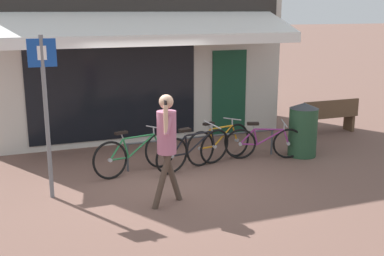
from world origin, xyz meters
TOP-DOWN VIEW (x-y plane):
  - ground_plane at (0.00, 0.00)m, footprint 160.00×160.00m
  - shop_front at (0.38, 4.33)m, footprint 6.98×4.46m
  - bike_rack_rail at (1.02, 0.90)m, footprint 3.28×0.04m
  - bicycle_green at (-0.44, 0.76)m, footprint 1.78×0.74m
  - bicycle_black at (0.68, 0.57)m, footprint 1.76×0.66m
  - bicycle_orange at (1.35, 0.88)m, footprint 1.67×0.74m
  - bicycle_purple at (2.29, 0.67)m, footprint 1.62×0.72m
  - pedestrian_adult at (-0.34, -0.92)m, footprint 0.59×0.54m
  - litter_bin at (3.17, 0.60)m, footprint 0.61×0.61m
  - parking_sign at (-2.06, 0.04)m, footprint 0.44×0.07m
  - park_bench at (4.85, 2.03)m, footprint 1.60×0.44m

SIDE VIEW (x-z plane):
  - ground_plane at x=0.00m, z-range 0.00..0.00m
  - bicycle_purple at x=2.29m, z-range -0.05..0.76m
  - bicycle_orange at x=1.35m, z-range -0.05..0.82m
  - bicycle_green at x=-0.44m, z-range -0.05..0.82m
  - bicycle_black at x=0.68m, z-range -0.05..0.84m
  - park_bench at x=4.85m, z-range 0.03..0.90m
  - bike_rack_rail at x=1.02m, z-range 0.19..0.76m
  - litter_bin at x=3.17m, z-range 0.00..1.16m
  - pedestrian_adult at x=-0.34m, z-range 0.22..2.03m
  - parking_sign at x=-2.06m, z-range 0.29..2.97m
  - shop_front at x=0.38m, z-range -0.01..6.18m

